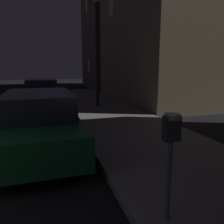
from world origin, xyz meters
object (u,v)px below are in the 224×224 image
Objects in this scene: parking_meter at (171,141)px; street_lamp at (97,33)px; car_white at (42,93)px; car_green at (40,121)px.

street_lamp is at bearing 82.57° from parking_meter.
car_white is 4.31m from street_lamp.
car_green is 0.87× the size of street_lamp.
car_green is at bearing 113.53° from parking_meter.
car_green is 6.77m from car_white.
parking_meter reaches higher than car_white.
parking_meter is 9.04m from street_lamp.
car_green is 1.13× the size of car_white.
car_white is at bearing 98.50° from parking_meter.
street_lamp is (1.12, 8.63, 2.48)m from parking_meter.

